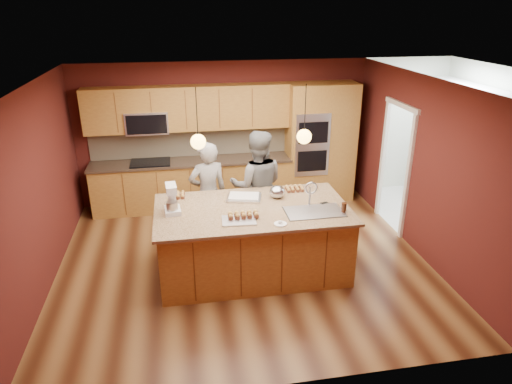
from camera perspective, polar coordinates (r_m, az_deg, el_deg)
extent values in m
plane|color=#442311|center=(7.08, -1.54, -8.61)|extent=(5.50, 5.50, 0.00)
plane|color=white|center=(6.13, -1.80, 13.53)|extent=(5.50, 5.50, 0.00)
plane|color=#4C1915|center=(8.85, -4.07, 7.34)|extent=(5.50, 0.00, 5.50)
plane|color=#4C1915|center=(4.28, 3.37, -10.16)|extent=(5.50, 0.00, 5.50)
plane|color=#4C1915|center=(6.69, -25.63, 0.04)|extent=(0.00, 5.00, 5.00)
plane|color=#4C1915|center=(7.37, 20.01, 2.88)|extent=(0.00, 5.00, 5.00)
cube|color=#965F2A|center=(8.80, -7.91, 0.92)|extent=(3.70, 0.60, 0.90)
cube|color=#2F231B|center=(8.64, -8.07, 3.77)|extent=(3.74, 0.64, 0.04)
cube|color=beige|center=(8.83, -8.26, 6.25)|extent=(3.70, 0.03, 0.56)
cube|color=#965F2A|center=(8.50, -8.47, 10.34)|extent=(3.70, 0.36, 0.80)
cube|color=black|center=(8.63, -13.06, 3.60)|extent=(0.72, 0.52, 0.03)
cube|color=silver|center=(8.55, -13.46, 8.52)|extent=(0.76, 0.40, 0.40)
cube|color=#965F2A|center=(8.92, 6.50, 6.04)|extent=(0.80, 0.60, 2.30)
cube|color=silver|center=(8.63, 7.07, 5.80)|extent=(0.66, 0.04, 1.20)
cube|color=#965F2A|center=(9.12, 10.45, 6.18)|extent=(0.50, 0.60, 2.30)
plane|color=#BBBBB4|center=(9.25, 20.24, -2.26)|extent=(2.60, 2.60, 0.00)
plane|color=silver|center=(9.30, 26.19, 5.82)|extent=(0.00, 2.70, 2.70)
cube|color=white|center=(9.05, 25.80, 9.43)|extent=(0.35, 2.40, 0.75)
cylinder|color=black|center=(5.89, -7.40, 9.52)|extent=(0.01, 0.01, 0.70)
sphere|color=#FFBE4C|center=(5.98, -7.24, 6.25)|extent=(0.20, 0.20, 0.20)
cylinder|color=black|center=(6.12, 6.17, 10.06)|extent=(0.01, 0.01, 0.70)
sphere|color=#FFBE4C|center=(6.21, 6.03, 6.90)|extent=(0.20, 0.20, 0.20)
cube|color=#965F2A|center=(6.63, -0.44, -6.11)|extent=(2.62, 1.42, 0.96)
cube|color=tan|center=(6.41, -0.45, -2.18)|extent=(2.72, 1.52, 0.04)
cube|color=silver|center=(6.37, 7.25, -3.13)|extent=(0.79, 0.46, 0.18)
imported|color=black|center=(7.32, -6.00, -0.18)|extent=(0.69, 0.52, 1.69)
imported|color=gray|center=(7.38, 0.15, 0.76)|extent=(0.98, 0.81, 1.84)
cube|color=white|center=(6.35, -10.38, -2.29)|extent=(0.23, 0.29, 0.06)
cube|color=white|center=(6.39, -10.49, -0.48)|extent=(0.11, 0.09, 0.28)
cube|color=white|center=(6.25, -10.58, 0.44)|extent=(0.16, 0.28, 0.11)
cylinder|color=#B7BBBF|center=(6.28, -10.42, -1.84)|extent=(0.16, 0.16, 0.15)
cube|color=silver|center=(6.71, -1.52, -0.70)|extent=(0.57, 0.47, 0.03)
cube|color=silver|center=(6.70, -1.52, -0.54)|extent=(0.49, 0.39, 0.02)
cube|color=silver|center=(6.03, -2.16, -3.55)|extent=(0.47, 0.35, 0.02)
ellipsoid|color=#B7BBBF|center=(6.71, 2.66, 0.02)|extent=(0.23, 0.23, 0.19)
cylinder|color=white|center=(5.94, 3.07, -4.00)|extent=(0.17, 0.17, 0.01)
cylinder|color=#33190B|center=(6.35, 10.93, -1.94)|extent=(0.07, 0.07, 0.14)
cube|color=black|center=(6.61, 8.54, -1.39)|extent=(0.13, 0.09, 0.01)
cube|color=white|center=(9.10, 24.51, -0.09)|extent=(0.74, 0.75, 0.95)
cube|color=white|center=(9.63, 22.23, 1.81)|extent=(0.82, 0.83, 1.06)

